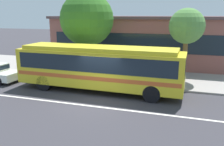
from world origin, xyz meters
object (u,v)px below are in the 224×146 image
(bus_stop_sign, at_px, (158,62))
(street_tree_mid_block, at_px, (187,27))
(transit_bus, at_px, (99,65))
(pedestrian_walking_along_curb, at_px, (88,65))
(pedestrian_waiting_near_sign, at_px, (97,63))
(pedestrian_standing_by_tree, at_px, (116,68))
(street_tree_near_stop, at_px, (87,19))

(bus_stop_sign, xyz_separation_m, street_tree_mid_block, (1.65, 2.03, 2.26))
(transit_bus, height_order, pedestrian_walking_along_curb, transit_bus)
(transit_bus, distance_m, bus_stop_sign, 4.06)
(transit_bus, height_order, pedestrian_waiting_near_sign, transit_bus)
(pedestrian_walking_along_curb, height_order, street_tree_mid_block, street_tree_mid_block)
(pedestrian_waiting_near_sign, distance_m, bus_stop_sign, 5.28)
(transit_bus, relative_size, pedestrian_walking_along_curb, 6.58)
(street_tree_mid_block, bearing_deg, pedestrian_standing_by_tree, -153.88)
(pedestrian_waiting_near_sign, relative_size, bus_stop_sign, 0.66)
(transit_bus, distance_m, pedestrian_waiting_near_sign, 3.87)
(pedestrian_walking_along_curb, relative_size, street_tree_mid_block, 0.31)
(pedestrian_waiting_near_sign, height_order, bus_stop_sign, bus_stop_sign)
(pedestrian_waiting_near_sign, bearing_deg, street_tree_mid_block, 4.77)
(pedestrian_walking_along_curb, height_order, bus_stop_sign, bus_stop_sign)
(pedestrian_standing_by_tree, relative_size, street_tree_mid_block, 0.34)
(pedestrian_waiting_near_sign, distance_m, street_tree_mid_block, 7.31)
(pedestrian_waiting_near_sign, height_order, pedestrian_standing_by_tree, pedestrian_standing_by_tree)
(pedestrian_waiting_near_sign, relative_size, street_tree_near_stop, 0.26)
(pedestrian_waiting_near_sign, relative_size, pedestrian_walking_along_curb, 1.03)
(transit_bus, height_order, street_tree_mid_block, street_tree_mid_block)
(pedestrian_walking_along_curb, xyz_separation_m, pedestrian_standing_by_tree, (2.47, -0.77, 0.07))
(street_tree_near_stop, distance_m, street_tree_mid_block, 7.63)
(pedestrian_standing_by_tree, xyz_separation_m, street_tree_near_stop, (-3.06, 2.10, 3.34))
(pedestrian_waiting_near_sign, height_order, street_tree_mid_block, street_tree_mid_block)
(street_tree_near_stop, bearing_deg, bus_stop_sign, -17.63)
(pedestrian_walking_along_curb, distance_m, street_tree_mid_block, 7.75)
(street_tree_mid_block, bearing_deg, street_tree_near_stop, -179.01)
(pedestrian_standing_by_tree, xyz_separation_m, bus_stop_sign, (2.90, 0.21, 0.61))
(street_tree_near_stop, bearing_deg, pedestrian_waiting_near_sign, -24.53)
(pedestrian_waiting_near_sign, distance_m, street_tree_near_stop, 3.54)
(street_tree_near_stop, bearing_deg, pedestrian_standing_by_tree, -34.46)
(transit_bus, xyz_separation_m, bus_stop_sign, (3.51, 2.04, 0.06))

